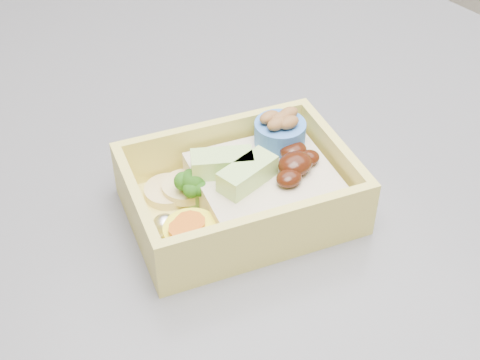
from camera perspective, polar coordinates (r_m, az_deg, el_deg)
bento_box at (r=0.48m, az=0.49°, el=-0.67°), size 0.18×0.15×0.06m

